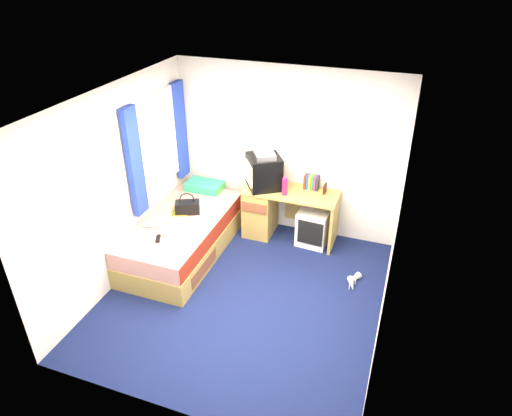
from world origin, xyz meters
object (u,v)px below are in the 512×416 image
(crt_tv, at_px, (264,172))
(aerosol_can, at_px, (281,185))
(bed, at_px, (183,237))
(remote_control, at_px, (158,239))
(pillow, at_px, (205,186))
(picture_frame, at_px, (325,189))
(desk, at_px, (272,209))
(storage_cube, at_px, (314,227))
(pink_water_bottle, at_px, (285,187))
(towel, at_px, (182,229))
(colour_swatch_fan, at_px, (165,242))
(vcr, at_px, (264,154))
(water_bottle, at_px, (151,225))
(white_heels, at_px, (353,281))
(magazine, at_px, (181,211))
(handbag, at_px, (187,207))

(crt_tv, relative_size, aerosol_can, 3.70)
(bed, distance_m, remote_control, 0.59)
(pillow, bearing_deg, aerosol_can, -0.75)
(bed, xyz_separation_m, picture_frame, (1.71, 0.98, 0.55))
(desk, bearing_deg, storage_cube, -2.66)
(crt_tv, relative_size, picture_frame, 4.42)
(storage_cube, relative_size, pink_water_bottle, 2.20)
(towel, bearing_deg, colour_swatch_fan, -108.81)
(crt_tv, xyz_separation_m, vcr, (0.00, 0.00, 0.27))
(water_bottle, distance_m, remote_control, 0.31)
(crt_tv, bearing_deg, pillow, -122.97)
(towel, distance_m, water_bottle, 0.43)
(crt_tv, xyz_separation_m, colour_swatch_fan, (-0.78, -1.45, -0.43))
(crt_tv, distance_m, white_heels, 1.90)
(pillow, distance_m, desk, 1.08)
(vcr, xyz_separation_m, remote_control, (-0.90, -1.41, -0.69))
(vcr, relative_size, pink_water_bottle, 1.58)
(bed, xyz_separation_m, pink_water_bottle, (1.20, 0.76, 0.60))
(picture_frame, relative_size, magazine, 0.50)
(handbag, height_order, magazine, handbag)
(handbag, bearing_deg, vcr, 14.84)
(desk, relative_size, handbag, 3.52)
(white_heels, bearing_deg, vcr, 151.77)
(crt_tv, bearing_deg, bed, -77.02)
(picture_frame, relative_size, aerosol_can, 0.84)
(storage_cube, height_order, handbag, handbag)
(aerosol_can, bearing_deg, towel, -129.67)
(white_heels, bearing_deg, handbag, 177.89)
(pillow, bearing_deg, colour_swatch_fan, -84.33)
(bed, relative_size, colour_swatch_fan, 9.09)
(towel, xyz_separation_m, magazine, (-0.27, 0.48, -0.05))
(picture_frame, relative_size, colour_swatch_fan, 0.64)
(desk, relative_size, pink_water_bottle, 5.48)
(aerosol_can, distance_m, water_bottle, 1.83)
(handbag, height_order, water_bottle, handbag)
(crt_tv, xyz_separation_m, white_heels, (1.46, -0.78, -0.94))
(magazine, xyz_separation_m, water_bottle, (-0.16, -0.49, 0.03))
(bed, height_order, storage_cube, bed)
(towel, bearing_deg, pillow, 101.48)
(desk, distance_m, crt_tv, 0.59)
(remote_control, xyz_separation_m, white_heels, (2.36, 0.63, -0.51))
(pillow, bearing_deg, remote_control, -88.95)
(remote_control, bearing_deg, white_heels, -9.19)
(storage_cube, bearing_deg, crt_tv, -178.13)
(bed, distance_m, magazine, 0.36)
(pink_water_bottle, bearing_deg, towel, -134.88)
(bed, distance_m, white_heels, 2.32)
(bed, relative_size, white_heels, 5.70)
(handbag, relative_size, towel, 1.12)
(white_heels, bearing_deg, picture_frame, 124.70)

